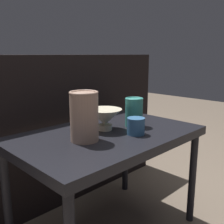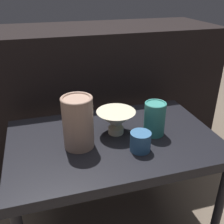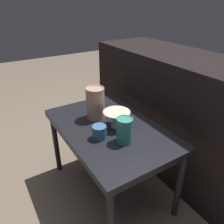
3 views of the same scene
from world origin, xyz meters
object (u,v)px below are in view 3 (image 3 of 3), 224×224
at_px(vase_colorful_right, 124,130).
at_px(vase_textured_left, 95,103).
at_px(bowl, 117,118).
at_px(cup, 99,132).

bearing_deg(vase_colorful_right, vase_textured_left, -179.48).
distance_m(bowl, vase_textured_left, 0.18).
bearing_deg(vase_textured_left, vase_colorful_right, 0.52).
bearing_deg(vase_textured_left, bowl, 17.73).
xyz_separation_m(bowl, vase_textured_left, (-0.16, -0.05, 0.04)).
xyz_separation_m(vase_colorful_right, cup, (-0.10, -0.10, -0.03)).
xyz_separation_m(bowl, vase_colorful_right, (0.15, -0.05, 0.01)).
bearing_deg(bowl, vase_textured_left, -162.27).
bearing_deg(cup, vase_colorful_right, 44.13).
bearing_deg(vase_colorful_right, bowl, 161.65).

